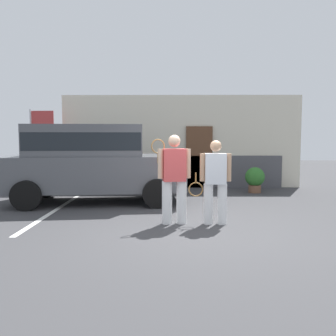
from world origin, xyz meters
name	(u,v)px	position (x,y,z in m)	size (l,w,h in m)	color
ground_plane	(189,228)	(0.00, 0.00, 0.00)	(40.00, 40.00, 0.00)	#38383A
parking_stripe_0	(53,211)	(-3.11, 1.50, 0.00)	(0.12, 4.40, 0.01)	silver
house_frontage	(182,144)	(0.01, 5.73, 1.48)	(8.17, 0.40, 3.16)	beige
parked_suv	(92,159)	(-2.45, 2.71, 1.15)	(4.78, 2.56, 2.05)	#4C4F54
tennis_player_man	(174,178)	(-0.29, 0.35, 0.93)	(0.79, 0.33, 1.78)	white
tennis_player_woman	(215,181)	(0.53, 0.32, 0.86)	(0.88, 0.27, 1.67)	white
potted_plant_by_porch	(255,178)	(2.27, 4.44, 0.44)	(0.61, 0.61, 0.80)	brown
flag_pole	(37,134)	(-4.76, 5.02, 1.85)	(0.80, 0.08, 2.64)	silver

